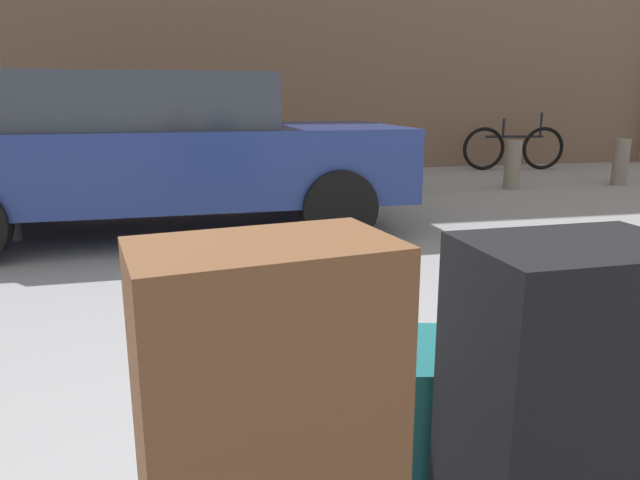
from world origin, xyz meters
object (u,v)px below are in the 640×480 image
Objects in this scene: bollard_kerb_near at (412,168)px; suitcase_black_front_right at (562,414)px; duffel_bag_teal_front_left at (484,412)px; bicycle_leaning at (514,148)px; bollard_kerb_far at (621,162)px; bollard_kerb_mid at (512,165)px; parked_car at (155,150)px.

suitcase_black_front_right is at bearing -108.86° from bollard_kerb_near.
bicycle_leaning is at bearing 71.69° from duffel_bag_teal_front_left.
bollard_kerb_near is at bearing 180.00° from bollard_kerb_far.
bollard_kerb_near is (-2.58, -1.94, -0.05)m from bicycle_leaning.
parked_car is at bearing -159.66° from bollard_kerb_mid.
duffel_bag_teal_front_left is 0.88× the size of bollard_kerb_far.
duffel_bag_teal_front_left reaches higher than bollard_kerb_far.
suitcase_black_front_right is at bearing -78.74° from parked_car.
bicycle_leaning is 2.01m from bollard_kerb_far.
suitcase_black_front_right is 1.00× the size of bollard_kerb_far.
parked_car is at bearing -147.54° from bicycle_leaning.
bollard_kerb_near is 3.13m from bollard_kerb_far.
suitcase_black_front_right is 1.00× the size of bollard_kerb_near.
duffel_bag_teal_front_left is 6.48m from bollard_kerb_near.
bollard_kerb_near is 1.00× the size of bollard_kerb_far.
bollard_kerb_mid is at bearing 180.00° from bollard_kerb_far.
suitcase_black_front_right is 9.60m from bicycle_leaning.
bicycle_leaning is at bearing 105.70° from bollard_kerb_far.
bicycle_leaning is (4.76, 8.04, -0.13)m from duffel_bag_teal_front_left.
bollard_kerb_far is at bearing 15.16° from parked_car.
bollard_kerb_far is (3.13, 0.00, 0.00)m from bollard_kerb_near.
bollard_kerb_mid is (3.62, 6.11, -0.18)m from duffel_bag_teal_front_left.
bollard_kerb_far is (5.31, 6.39, -0.34)m from suitcase_black_front_right.
bollard_kerb_near and bollard_kerb_mid have the same top height.
bollard_kerb_near is (2.18, 6.39, -0.34)m from suitcase_black_front_right.
suitcase_black_front_right is 1.14× the size of duffel_bag_teal_front_left.
bollard_kerb_far is (1.68, 0.00, 0.00)m from bollard_kerb_mid.
duffel_bag_teal_front_left is at bearing -120.64° from bicycle_leaning.
parked_car is 2.48× the size of bicycle_leaning.
suitcase_black_front_right reaches higher than duffel_bag_teal_front_left.
duffel_bag_teal_front_left is 7.10m from bollard_kerb_mid.
bicycle_leaning is (5.70, 3.63, -0.39)m from parked_car.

